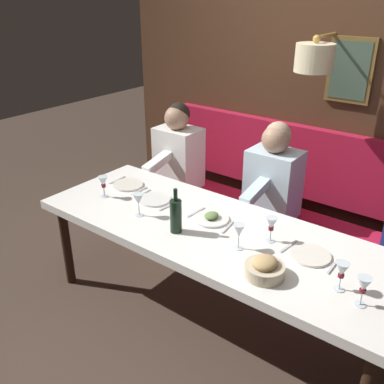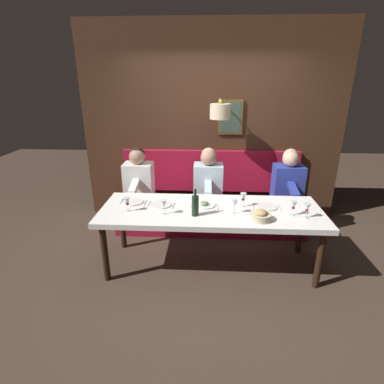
{
  "view_description": "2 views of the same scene",
  "coord_description": "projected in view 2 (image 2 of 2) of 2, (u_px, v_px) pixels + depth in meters",
  "views": [
    {
      "loc": [
        -2.01,
        -1.36,
        2.16
      ],
      "look_at": [
        0.05,
        0.22,
        0.92
      ],
      "focal_mm": 40.2,
      "sensor_mm": 36.0,
      "label": 1
    },
    {
      "loc": [
        -3.12,
        0.04,
        2.13
      ],
      "look_at": [
        0.05,
        0.22,
        0.92
      ],
      "focal_mm": 28.2,
      "sensor_mm": 36.0,
      "label": 2
    }
  ],
  "objects": [
    {
      "name": "ground_plane",
      "position": [
        210.0,
        264.0,
        3.67
      ],
      "size": [
        12.0,
        12.0,
        0.0
      ],
      "primitive_type": "plane",
      "color": "#423328"
    },
    {
      "name": "dining_table",
      "position": [
        211.0,
        214.0,
        3.42
      ],
      "size": [
        0.9,
        2.49,
        0.74
      ],
      "color": "white",
      "rests_on": "ground_plane"
    },
    {
      "name": "banquette_bench",
      "position": [
        210.0,
        216.0,
        4.42
      ],
      "size": [
        0.52,
        2.69,
        0.45
      ],
      "primitive_type": "cube",
      "color": "maroon",
      "rests_on": "ground_plane"
    },
    {
      "name": "back_wall_panel",
      "position": [
        212.0,
        132.0,
        4.55
      ],
      "size": [
        0.59,
        3.89,
        2.9
      ],
      "color": "#422819",
      "rests_on": "ground_plane"
    },
    {
      "name": "diner_nearest",
      "position": [
        288.0,
        179.0,
        4.14
      ],
      "size": [
        0.6,
        0.4,
        0.79
      ],
      "color": "#283893",
      "rests_on": "banquette_bench"
    },
    {
      "name": "diner_near",
      "position": [
        208.0,
        178.0,
        4.2
      ],
      "size": [
        0.6,
        0.4,
        0.79
      ],
      "color": "silver",
      "rests_on": "banquette_bench"
    },
    {
      "name": "diner_middle",
      "position": [
        139.0,
        177.0,
        4.25
      ],
      "size": [
        0.6,
        0.4,
        0.79
      ],
      "color": "white",
      "rests_on": "banquette_bench"
    },
    {
      "name": "place_setting_0",
      "position": [
        266.0,
        207.0,
        3.44
      ],
      "size": [
        0.24,
        0.32,
        0.01
      ],
      "color": "silver",
      "rests_on": "dining_table"
    },
    {
      "name": "place_setting_1",
      "position": [
        204.0,
        205.0,
        3.48
      ],
      "size": [
        0.24,
        0.32,
        0.05
      ],
      "color": "white",
      "rests_on": "dining_table"
    },
    {
      "name": "place_setting_2",
      "position": [
        133.0,
        202.0,
        3.57
      ],
      "size": [
        0.24,
        0.31,
        0.01
      ],
      "color": "silver",
      "rests_on": "dining_table"
    },
    {
      "name": "place_setting_3",
      "position": [
        161.0,
        205.0,
        3.49
      ],
      "size": [
        0.24,
        0.31,
        0.01
      ],
      "color": "silver",
      "rests_on": "dining_table"
    },
    {
      "name": "wine_glass_0",
      "position": [
        243.0,
        197.0,
        3.42
      ],
      "size": [
        0.07,
        0.07,
        0.16
      ],
      "color": "silver",
      "rests_on": "dining_table"
    },
    {
      "name": "wine_glass_1",
      "position": [
        164.0,
        204.0,
        3.23
      ],
      "size": [
        0.07,
        0.07,
        0.16
      ],
      "color": "silver",
      "rests_on": "dining_table"
    },
    {
      "name": "wine_glass_2",
      "position": [
        307.0,
        208.0,
        3.15
      ],
      "size": [
        0.07,
        0.07,
        0.16
      ],
      "color": "silver",
      "rests_on": "dining_table"
    },
    {
      "name": "wine_glass_3",
      "position": [
        235.0,
        203.0,
        3.25
      ],
      "size": [
        0.07,
        0.07,
        0.16
      ],
      "color": "silver",
      "rests_on": "dining_table"
    },
    {
      "name": "wine_glass_4",
      "position": [
        127.0,
        202.0,
        3.3
      ],
      "size": [
        0.07,
        0.07,
        0.16
      ],
      "color": "silver",
      "rests_on": "dining_table"
    },
    {
      "name": "wine_glass_5",
      "position": [
        294.0,
        205.0,
        3.2
      ],
      "size": [
        0.07,
        0.07,
        0.16
      ],
      "color": "silver",
      "rests_on": "dining_table"
    },
    {
      "name": "wine_bottle",
      "position": [
        195.0,
        205.0,
        3.2
      ],
      "size": [
        0.08,
        0.08,
        0.3
      ],
      "color": "black",
      "rests_on": "dining_table"
    },
    {
      "name": "bread_bowl",
      "position": [
        260.0,
        216.0,
        3.12
      ],
      "size": [
        0.22,
        0.22,
        0.12
      ],
      "color": "beige",
      "rests_on": "dining_table"
    }
  ]
}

